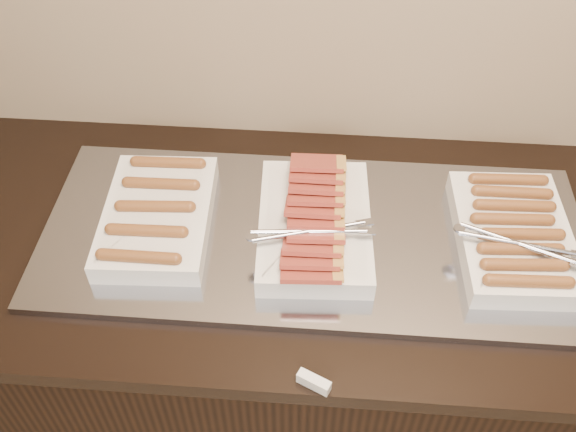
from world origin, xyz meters
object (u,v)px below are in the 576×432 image
object	(u,v)px
warming_tray	(314,236)
dish_left	(157,215)
dish_center	(314,223)
dish_right	(514,235)
counter	(319,347)

from	to	relation	value
warming_tray	dish_left	xyz separation A→B (m)	(-0.35, 0.00, 0.04)
dish_center	dish_right	bearing A→B (deg)	-2.98
counter	dish_left	bearing A→B (deg)	180.00
counter	dish_center	world-z (taller)	dish_center
dish_left	warming_tray	bearing A→B (deg)	-2.58
counter	dish_center	size ratio (longest dim) A/B	5.38
counter	warming_tray	size ratio (longest dim) A/B	1.72
counter	warming_tray	world-z (taller)	warming_tray
dish_left	dish_right	distance (m)	0.77
dish_right	warming_tray	bearing A→B (deg)	176.98
warming_tray	dish_right	size ratio (longest dim) A/B	3.33
dish_right	dish_center	bearing A→B (deg)	177.49
dish_left	dish_right	world-z (taller)	dish_right
dish_center	dish_right	distance (m)	0.43
counter	dish_left	world-z (taller)	dish_left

